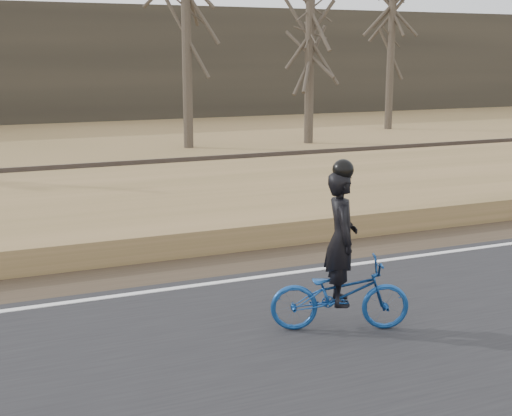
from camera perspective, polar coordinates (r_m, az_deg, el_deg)
name	(u,v)px	position (r m, az deg, el deg)	size (l,w,h in m)	color
ground	(49,314)	(10.18, -16.21, -8.18)	(120.00, 120.00, 0.00)	#99794E
road	(82,390)	(7.88, -13.77, -13.98)	(120.00, 6.00, 0.06)	black
edge_line	(47,305)	(10.35, -16.38, -7.47)	(120.00, 0.12, 0.01)	silver
shoulder	(38,287)	(11.31, -17.02, -6.07)	(120.00, 1.60, 0.04)	#473A2B
embankment	(18,230)	(14.13, -18.50, -1.69)	(120.00, 5.00, 0.44)	#99794E
ballast	(2,194)	(17.85, -19.63, 1.05)	(120.00, 3.00, 0.45)	slate
railroad	(1,182)	(17.79, -19.70, 2.00)	(120.00, 2.40, 0.29)	black
cyclist	(340,277)	(8.97, 6.76, -5.48)	(1.84, 1.20, 2.17)	navy
bare_tree_center	(187,38)	(26.94, -5.58, 13.35)	(0.36, 0.36, 8.04)	#4E4639
bare_tree_right	(310,54)	(28.33, 4.32, 12.21)	(0.36, 0.36, 6.95)	#4E4639
bare_tree_far_right	(391,54)	(34.27, 10.73, 12.01)	(0.36, 0.36, 6.92)	#4E4639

